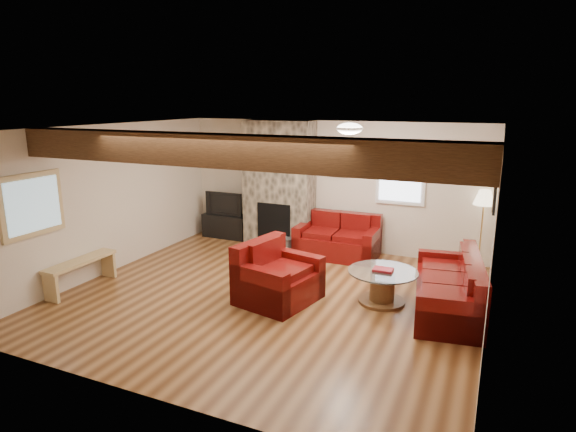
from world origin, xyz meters
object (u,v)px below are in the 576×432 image
at_px(floor_lamp, 484,202).
at_px(television, 226,203).
at_px(coffee_table, 382,287).
at_px(armchair_red, 279,273).
at_px(sofa_three, 448,284).
at_px(loveseat, 337,236).
at_px(tv_cabinet, 226,226).

bearing_deg(floor_lamp, television, -179.77).
bearing_deg(television, coffee_table, -28.14).
bearing_deg(coffee_table, television, 151.86).
bearing_deg(television, armchair_red, -46.80).
relative_size(television, floor_lamp, 0.61).
xyz_separation_m(sofa_three, coffee_table, (-0.89, -0.12, -0.14)).
distance_m(loveseat, armchair_red, 2.32).
xyz_separation_m(sofa_three, loveseat, (-2.16, 1.64, 0.01)).
height_order(sofa_three, coffee_table, sofa_three).
relative_size(loveseat, armchair_red, 1.40).
height_order(loveseat, television, television).
bearing_deg(tv_cabinet, coffee_table, -28.14).
height_order(loveseat, coffee_table, loveseat).
bearing_deg(floor_lamp, loveseat, -172.64).
xyz_separation_m(sofa_three, tv_cabinet, (-4.75, 1.94, -0.14)).
relative_size(tv_cabinet, floor_lamp, 0.71).
distance_m(coffee_table, tv_cabinet, 4.38).
xyz_separation_m(armchair_red, floor_lamp, (2.61, 2.64, 0.77)).
xyz_separation_m(television, floor_lamp, (5.07, 0.02, 0.46)).
bearing_deg(loveseat, tv_cabinet, 172.25).
distance_m(armchair_red, coffee_table, 1.52).
distance_m(armchair_red, tv_cabinet, 3.60).
height_order(armchair_red, coffee_table, armchair_red).
bearing_deg(floor_lamp, sofa_three, -99.26).
distance_m(coffee_table, television, 4.40).
distance_m(sofa_three, floor_lamp, 2.15).
height_order(loveseat, floor_lamp, floor_lamp).
height_order(armchair_red, floor_lamp, floor_lamp).
height_order(sofa_three, loveseat, loveseat).
bearing_deg(television, loveseat, -6.61).
xyz_separation_m(armchair_red, coffee_table, (1.40, 0.55, -0.19)).
bearing_deg(loveseat, television, 172.25).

